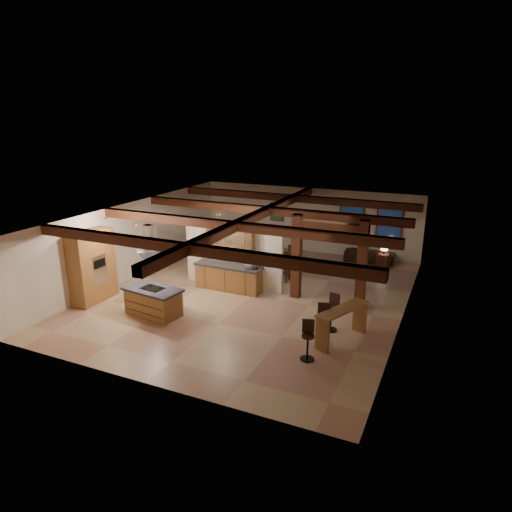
{
  "coord_description": "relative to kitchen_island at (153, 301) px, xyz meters",
  "views": [
    {
      "loc": [
        6.2,
        -13.42,
        6.03
      ],
      "look_at": [
        -0.1,
        0.5,
        1.27
      ],
      "focal_mm": 32.0,
      "sensor_mm": 36.0,
      "label": 1
    }
  ],
  "objects": [
    {
      "name": "timber_posts",
      "position": [
        4.65,
        3.26,
        1.31
      ],
      "size": [
        2.5,
        0.3,
        2.9
      ],
      "color": "#3C130F",
      "rests_on": "ground"
    },
    {
      "name": "dining_chairs",
      "position": [
        1.95,
        5.13,
        0.12
      ],
      "size": [
        1.77,
        1.77,
        1.11
      ],
      "color": "#3C130F",
      "rests_on": "ground"
    },
    {
      "name": "ceiling_beams",
      "position": [
        2.15,
        2.76,
        2.31
      ],
      "size": [
        10.0,
        12.0,
        0.28
      ],
      "color": "#3C130F",
      "rests_on": "room_walls"
    },
    {
      "name": "room_walls",
      "position": [
        2.15,
        2.76,
        1.33
      ],
      "size": [
        12.0,
        12.0,
        12.0
      ],
      "color": "silver",
      "rests_on": "ground"
    },
    {
      "name": "bar_stool_c",
      "position": [
        5.36,
        1.26,
        0.11
      ],
      "size": [
        0.4,
        0.41,
        1.11
      ],
      "color": "black",
      "rests_on": "ground"
    },
    {
      "name": "back_counter",
      "position": [
        1.15,
        2.87,
        0.02
      ],
      "size": [
        2.5,
        0.66,
        0.94
      ],
      "color": "brown",
      "rests_on": "ground"
    },
    {
      "name": "dining_table",
      "position": [
        1.95,
        5.13,
        -0.15
      ],
      "size": [
        1.79,
        1.1,
        0.6
      ],
      "primitive_type": "imported",
      "rotation": [
        0.0,
        0.0,
        0.09
      ],
      "color": "#402110",
      "rests_on": "ground"
    },
    {
      "name": "partition_wall",
      "position": [
        1.15,
        3.26,
        0.65
      ],
      "size": [
        3.8,
        0.18,
        2.2
      ],
      "primitive_type": "cube",
      "color": "silver",
      "rests_on": "ground"
    },
    {
      "name": "bar_stool_a",
      "position": [
        5.25,
        -0.6,
        0.09
      ],
      "size": [
        0.39,
        0.4,
        1.06
      ],
      "color": "black",
      "rests_on": "ground"
    },
    {
      "name": "table_lamp",
      "position": [
        5.76,
        7.75,
        0.37
      ],
      "size": [
        0.3,
        0.3,
        0.35
      ],
      "color": "black",
      "rests_on": "side_table"
    },
    {
      "name": "back_windows",
      "position": [
        4.95,
        8.69,
        1.05
      ],
      "size": [
        2.7,
        0.07,
        1.7
      ],
      "color": "#3C130F",
      "rests_on": "room_walls"
    },
    {
      "name": "recessed_cans",
      "position": [
        -0.38,
        0.82,
        2.42
      ],
      "size": [
        3.16,
        2.46,
        0.03
      ],
      "color": "silver",
      "rests_on": "room_walls"
    },
    {
      "name": "framed_art",
      "position": [
        0.65,
        8.69,
        1.25
      ],
      "size": [
        0.65,
        0.05,
        0.85
      ],
      "color": "#3C130F",
      "rests_on": "room_walls"
    },
    {
      "name": "microwave",
      "position": [
        2.05,
        2.87,
        0.6
      ],
      "size": [
        0.41,
        0.29,
        0.21
      ],
      "primitive_type": "imported",
      "rotation": [
        0.0,
        0.0,
        3.21
      ],
      "color": "silver",
      "rests_on": "back_counter"
    },
    {
      "name": "ground",
      "position": [
        2.15,
        2.76,
        -0.45
      ],
      "size": [
        12.0,
        12.0,
        0.0
      ],
      "primitive_type": "plane",
      "color": "tan",
      "rests_on": "ground"
    },
    {
      "name": "bar_counter",
      "position": [
        5.79,
        0.73,
        0.21
      ],
      "size": [
        1.16,
        1.89,
        0.97
      ],
      "color": "brown",
      "rests_on": "ground"
    },
    {
      "name": "side_table",
      "position": [
        5.76,
        7.75,
        -0.17
      ],
      "size": [
        0.54,
        0.54,
        0.57
      ],
      "primitive_type": "cube",
      "rotation": [
        0.0,
        0.0,
        -0.21
      ],
      "color": "#3C130F",
      "rests_on": "ground"
    },
    {
      "name": "pantry_cabinet",
      "position": [
        -2.51,
        0.16,
        0.75
      ],
      "size": [
        0.67,
        1.6,
        2.4
      ],
      "color": "brown",
      "rests_on": "ground"
    },
    {
      "name": "kitchen_island",
      "position": [
        0.0,
        0.0,
        0.0
      ],
      "size": [
        1.91,
        1.19,
        0.9
      ],
      "color": "brown",
      "rests_on": "ground"
    },
    {
      "name": "range_hood",
      "position": [
        -0.0,
        0.0,
        1.33
      ],
      "size": [
        1.1,
        1.1,
        1.4
      ],
      "color": "silver",
      "rests_on": "room_walls"
    },
    {
      "name": "upper_display_cabinet",
      "position": [
        1.15,
        3.07,
        1.4
      ],
      "size": [
        1.8,
        0.36,
        0.95
      ],
      "color": "brown",
      "rests_on": "partition_wall"
    },
    {
      "name": "sofa",
      "position": [
        5.09,
        8.26,
        -0.15
      ],
      "size": [
        2.1,
        0.94,
        0.6
      ],
      "primitive_type": "imported",
      "rotation": [
        0.0,
        0.0,
        3.21
      ],
      "color": "black",
      "rests_on": "ground"
    },
    {
      "name": "bar_stool_b",
      "position": [
        5.35,
        0.42,
        0.12
      ],
      "size": [
        0.41,
        0.42,
        1.13
      ],
      "color": "black",
      "rests_on": "ground"
    }
  ]
}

